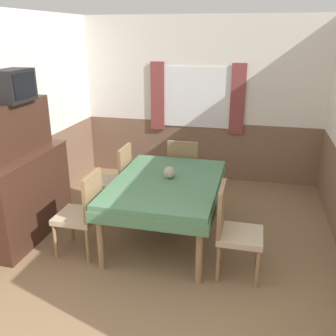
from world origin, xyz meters
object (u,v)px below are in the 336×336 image
chair_head_window (184,169)px  chair_left_near (83,211)px  sideboard (22,182)px  chair_right_near (233,228)px  tv (13,86)px  chair_left_far (117,178)px  dining_table (166,188)px  vase (169,172)px

chair_head_window → chair_left_near: 1.75m
sideboard → chair_right_near: bearing=-4.6°
chair_right_near → chair_head_window: same height
chair_left_near → tv: 1.56m
chair_left_far → dining_table: bearing=-122.0°
tv → dining_table: bearing=8.2°
chair_right_near → vase: chair_right_near is taller
chair_right_near → sideboard: 2.48m
chair_right_near → sideboard: size_ratio=0.59×
chair_left_near → vase: chair_left_near is taller
chair_right_near → chair_left_near: (-1.62, 0.00, 0.00)m
chair_left_near → chair_right_near: bearing=-90.0°
dining_table → chair_right_near: size_ratio=1.78×
chair_left_near → dining_table: bearing=-58.0°
chair_head_window → tv: bearing=-142.0°
dining_table → tv: bearing=-171.8°
tv → chair_head_window: bearing=38.0°
chair_right_near → chair_left_near: same height
dining_table → sideboard: 1.69m
vase → sideboard: bearing=-167.3°
chair_right_near → chair_head_window: 1.75m
chair_left_far → chair_left_near: size_ratio=1.00×
sideboard → vase: (1.68, 0.38, 0.12)m
chair_head_window → tv: (-1.65, -1.29, 1.28)m
sideboard → vase: 1.72m
chair_left_far → vase: size_ratio=6.83×
chair_left_far → sideboard: sideboard is taller
tv → vase: 1.96m
chair_left_far → chair_right_near: 1.91m
chair_left_near → tv: size_ratio=2.02×
chair_left_far → chair_left_near: same height
chair_left_far → chair_right_near: size_ratio=1.00×
chair_left_far → tv: 1.70m
dining_table → chair_left_near: (-0.81, -0.51, -0.14)m
tv → sideboard: bearing=-97.8°
chair_head_window → chair_left_near: same height
tv → vase: size_ratio=3.38×
chair_left_far → sideboard: 1.19m
sideboard → chair_left_far: bearing=43.7°
chair_right_near → dining_table: bearing=-122.0°
dining_table → sideboard: bearing=-169.5°
chair_left_near → sideboard: size_ratio=0.59×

